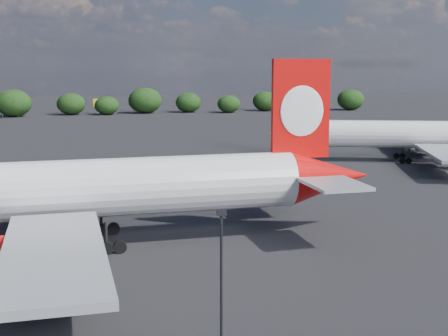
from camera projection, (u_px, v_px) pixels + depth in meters
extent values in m
plane|color=black|center=(60.00, 173.00, 102.17)|extent=(500.00, 500.00, 0.00)
cylinder|color=white|center=(78.00, 189.00, 60.29)|extent=(43.57, 6.55, 5.72)
cone|color=red|center=(329.00, 177.00, 66.90)|extent=(9.26, 5.89, 5.72)
cube|color=red|center=(301.00, 109.00, 64.83)|extent=(6.30, 0.69, 10.30)
ellipsoid|color=white|center=(302.00, 111.00, 64.54)|extent=(4.81, 0.32, 5.26)
ellipsoid|color=white|center=(299.00, 111.00, 65.19)|extent=(4.81, 0.32, 5.26)
cube|color=#A1A4A9|center=(335.00, 184.00, 60.25)|extent=(5.28, 6.96, 0.34)
cube|color=#A1A4A9|center=(289.00, 164.00, 72.25)|extent=(5.28, 6.96, 0.34)
cube|color=#A1A4A9|center=(54.00, 253.00, 45.84)|extent=(7.87, 23.02, 0.63)
cube|color=#A1A4A9|center=(55.00, 181.00, 74.21)|extent=(7.87, 23.02, 0.63)
cylinder|color=red|center=(26.00, 253.00, 50.96)|extent=(5.78, 3.20, 3.09)
cube|color=#A1A4A9|center=(25.00, 243.00, 50.83)|extent=(2.52, 0.39, 1.37)
cylinder|color=red|center=(34.00, 205.00, 68.42)|extent=(5.78, 3.20, 3.09)
cube|color=#A1A4A9|center=(34.00, 197.00, 68.29)|extent=(2.52, 0.39, 1.37)
cylinder|color=black|center=(106.00, 237.00, 58.25)|extent=(0.33, 0.33, 2.86)
cylinder|color=black|center=(106.00, 248.00, 58.43)|extent=(1.27, 0.54, 1.26)
cylinder|color=black|center=(120.00, 247.00, 58.75)|extent=(1.27, 0.54, 1.26)
cylinder|color=black|center=(101.00, 219.00, 64.80)|extent=(0.33, 0.33, 2.86)
cylinder|color=black|center=(102.00, 229.00, 64.98)|extent=(1.27, 0.54, 1.26)
cylinder|color=black|center=(114.00, 228.00, 65.30)|extent=(1.27, 0.54, 1.26)
cylinder|color=white|center=(418.00, 134.00, 113.47)|extent=(37.43, 17.02, 4.98)
cone|color=white|center=(291.00, 133.00, 115.56)|extent=(9.16, 7.30, 4.98)
cube|color=#0D3E97|center=(308.00, 99.00, 114.24)|extent=(5.35, 2.25, 8.97)
ellipsoid|color=red|center=(308.00, 100.00, 113.97)|extent=(4.02, 1.55, 4.58)
ellipsoid|color=red|center=(308.00, 100.00, 114.56)|extent=(4.02, 1.55, 4.58)
cube|color=#A1A4A9|center=(303.00, 134.00, 109.93)|extent=(6.18, 7.11, 0.30)
cube|color=#A1A4A9|center=(301.00, 128.00, 120.70)|extent=(6.18, 7.11, 0.30)
cube|color=#A1A4A9|center=(447.00, 153.00, 100.83)|extent=(12.60, 20.95, 0.55)
cube|color=#A1A4A9|center=(414.00, 135.00, 126.27)|extent=(12.60, 20.95, 0.55)
cylinder|color=#A1A4A9|center=(429.00, 145.00, 121.41)|extent=(5.59, 4.16, 2.69)
cube|color=#A1A4A9|center=(429.00, 141.00, 121.29)|extent=(2.17, 1.00, 1.20)
cylinder|color=black|center=(409.00, 156.00, 111.29)|extent=(0.35, 0.35, 2.49)
cylinder|color=black|center=(409.00, 161.00, 111.44)|extent=(1.18, 0.78, 1.10)
cylinder|color=black|center=(402.00, 161.00, 111.54)|extent=(1.18, 0.78, 1.10)
cylinder|color=black|center=(402.00, 151.00, 117.16)|extent=(0.35, 0.35, 2.49)
cylinder|color=black|center=(402.00, 156.00, 117.32)|extent=(1.18, 0.78, 1.10)
cylinder|color=black|center=(396.00, 156.00, 117.42)|extent=(1.18, 0.78, 1.10)
cylinder|color=black|center=(221.00, 296.00, 35.26)|extent=(0.16, 0.16, 9.37)
cube|color=black|center=(221.00, 213.00, 34.46)|extent=(0.55, 0.30, 0.28)
cube|color=#136024|center=(10.00, 108.00, 208.63)|extent=(6.00, 0.30, 2.60)
cylinder|color=gray|center=(3.00, 114.00, 208.41)|extent=(0.20, 0.20, 2.00)
cylinder|color=gray|center=(18.00, 114.00, 209.58)|extent=(0.20, 0.20, 2.00)
cube|color=yellow|center=(100.00, 103.00, 221.23)|extent=(5.00, 0.30, 3.00)
cylinder|color=gray|center=(100.00, 111.00, 221.69)|extent=(0.30, 0.30, 2.50)
ellipsoid|color=black|center=(14.00, 103.00, 210.02)|extent=(11.96, 10.12, 9.20)
ellipsoid|color=black|center=(71.00, 104.00, 218.34)|extent=(9.90, 8.38, 7.62)
ellipsoid|color=black|center=(107.00, 106.00, 218.36)|extent=(8.46, 7.16, 6.51)
ellipsoid|color=black|center=(145.00, 100.00, 225.05)|extent=(12.08, 10.22, 9.29)
ellipsoid|color=black|center=(188.00, 102.00, 229.41)|extent=(9.49, 8.03, 7.30)
ellipsoid|color=black|center=(229.00, 104.00, 227.76)|extent=(8.41, 7.12, 6.47)
ellipsoid|color=black|center=(265.00, 101.00, 236.86)|extent=(9.61, 8.13, 7.39)
ellipsoid|color=black|center=(307.00, 102.00, 233.81)|extent=(8.76, 7.41, 6.74)
ellipsoid|color=black|center=(351.00, 100.00, 240.66)|extent=(10.49, 8.88, 8.07)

